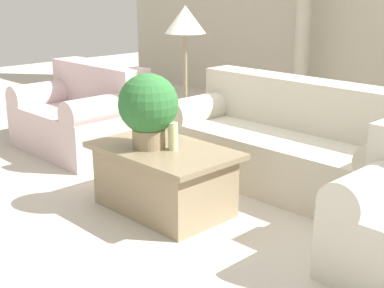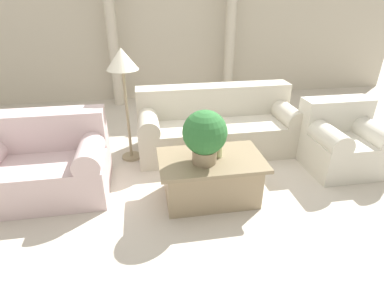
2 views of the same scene
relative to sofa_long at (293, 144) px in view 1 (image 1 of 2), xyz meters
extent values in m
plane|color=beige|center=(-0.30, -0.63, -0.35)|extent=(16.00, 16.00, 0.00)
cube|color=beige|center=(0.00, -0.06, -0.13)|extent=(2.21, 0.89, 0.45)
cube|color=beige|center=(0.00, 0.22, 0.31)|extent=(2.21, 0.31, 0.43)
cylinder|color=beige|center=(-0.97, -0.06, 0.17)|extent=(0.28, 0.89, 0.28)
cube|color=beige|center=(-2.12, -0.78, -0.13)|extent=(1.32, 0.89, 0.45)
cube|color=beige|center=(-2.12, -0.49, 0.31)|extent=(1.32, 0.31, 0.43)
cylinder|color=beige|center=(-2.64, -0.78, 0.17)|extent=(0.28, 0.89, 0.28)
cylinder|color=beige|center=(-1.60, -0.78, 0.17)|extent=(0.28, 0.89, 0.28)
cube|color=#998466|center=(-0.35, -1.16, -0.13)|extent=(0.97, 0.61, 0.45)
cube|color=#897759|center=(-0.35, -1.16, 0.12)|extent=(1.10, 0.69, 0.04)
cylinder|color=#937F60|center=(-0.44, -1.22, 0.21)|extent=(0.25, 0.25, 0.14)
sphere|color=#2D6B33|center=(-0.44, -1.22, 0.47)|extent=(0.44, 0.44, 0.44)
cylinder|color=beige|center=(-0.26, -1.14, 0.24)|extent=(0.07, 0.07, 0.20)
cylinder|color=gray|center=(-1.22, -0.10, -0.34)|extent=(0.26, 0.26, 0.03)
cylinder|color=gray|center=(-1.22, -0.10, 0.27)|extent=(0.04, 0.04, 1.18)
cone|color=silver|center=(-1.22, -0.10, 0.99)|extent=(0.39, 0.39, 0.26)
cylinder|color=beige|center=(-1.49, 2.25, 0.88)|extent=(0.20, 0.20, 2.47)
cylinder|color=beige|center=(1.15, -0.79, 0.14)|extent=(0.28, 0.84, 0.28)
camera|label=1|loc=(2.51, -3.65, 1.30)|focal=50.00mm
camera|label=2|loc=(-1.00, -3.82, 1.67)|focal=28.00mm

